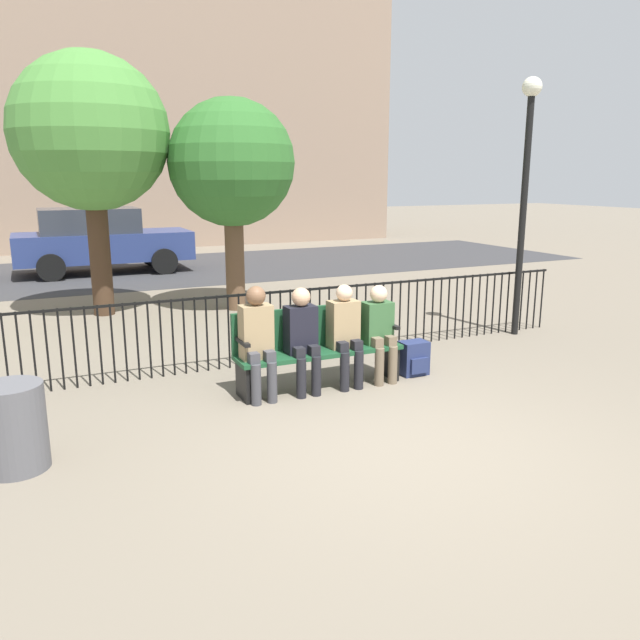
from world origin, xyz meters
TOP-DOWN VIEW (x-y plane):
  - ground_plane at (0.00, 0.00)m, footprint 80.00×80.00m
  - park_bench at (0.00, 1.86)m, footprint 1.96×0.45m
  - seated_person_0 at (-0.76, 1.73)m, footprint 0.34×0.39m
  - seated_person_1 at (-0.24, 1.73)m, footprint 0.34×0.39m
  - seated_person_2 at (0.29, 1.73)m, footprint 0.34×0.39m
  - seated_person_3 at (0.75, 1.73)m, footprint 0.34×0.39m
  - backpack at (1.25, 1.74)m, footprint 0.34×0.27m
  - fence_railing at (-0.02, 2.95)m, footprint 9.01×0.03m
  - tree_0 at (-1.80, 6.95)m, footprint 2.59×2.59m
  - tree_1 at (0.45, 6.40)m, footprint 2.22×2.22m
  - lamp_post at (3.79, 2.79)m, footprint 0.28×0.28m
  - street_surface at (0.00, 12.00)m, footprint 24.00×6.00m
  - parked_car_0 at (-1.28, 12.06)m, footprint 4.20×1.94m
  - trash_bin at (-3.15, 0.98)m, footprint 0.52×0.52m

SIDE VIEW (x-z plane):
  - ground_plane at x=0.00m, z-range 0.00..0.00m
  - street_surface at x=0.00m, z-range 0.00..0.01m
  - backpack at x=1.25m, z-range 0.00..0.41m
  - trash_bin at x=-3.15m, z-range 0.00..0.73m
  - park_bench at x=0.00m, z-range 0.04..0.96m
  - fence_railing at x=-0.02m, z-range 0.08..1.03m
  - seated_person_3 at x=0.75m, z-range 0.07..1.22m
  - seated_person_2 at x=0.29m, z-range 0.07..1.25m
  - seated_person_1 at x=-0.24m, z-range 0.07..1.26m
  - seated_person_0 at x=-0.76m, z-range 0.07..1.32m
  - parked_car_0 at x=-1.28m, z-range 0.03..1.65m
  - lamp_post at x=3.79m, z-range 0.60..4.36m
  - tree_1 at x=0.45m, z-range 0.72..4.44m
  - tree_0 at x=-1.80m, z-range 0.87..5.26m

